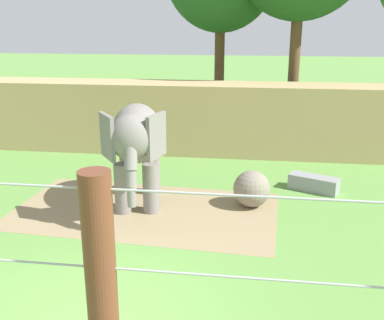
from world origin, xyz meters
The scene contains 6 objects.
ground_plane centered at (0.00, 0.00, 0.00)m, with size 120.00×120.00×0.00m, color #609342.
dirt_patch centered at (-0.10, 4.55, 0.00)m, with size 6.79×3.72×0.01m, color #937F5B.
embankment_wall centered at (0.00, 10.34, 1.28)m, with size 36.00×1.80×2.56m, color tan.
elephant centered at (-0.34, 4.81, 1.82)m, with size 1.82×3.67×2.75m.
enrichment_ball centered at (2.64, 5.22, 0.49)m, with size 0.98×0.98×0.98m, color gray.
feed_trough centered at (4.42, 6.63, 0.22)m, with size 1.48×1.03×0.44m.
Camera 1 is at (2.58, -6.12, 4.74)m, focal length 42.48 mm.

